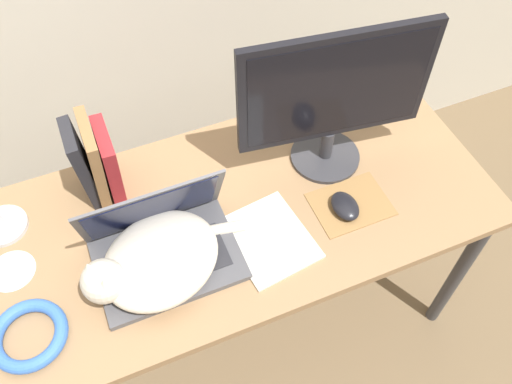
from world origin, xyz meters
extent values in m
cube|color=#93704C|center=(0.00, 0.33, 0.70)|extent=(1.43, 0.66, 0.03)
cylinder|color=#38383D|center=(0.67, 0.05, 0.34)|extent=(0.04, 0.04, 0.68)
cylinder|color=#38383D|center=(-0.67, 0.61, 0.34)|extent=(0.04, 0.04, 0.68)
cylinder|color=#38383D|center=(0.67, 0.61, 0.34)|extent=(0.04, 0.04, 0.68)
cube|color=#4C4C51|center=(-0.22, 0.24, 0.72)|extent=(0.36, 0.26, 0.02)
cube|color=#28282D|center=(-0.22, 0.23, 0.73)|extent=(0.30, 0.13, 0.00)
cube|color=#4C4C51|center=(-0.22, 0.32, 0.85)|extent=(0.36, 0.11, 0.24)
cube|color=#0F1433|center=(-0.22, 0.32, 0.85)|extent=(0.33, 0.09, 0.21)
ellipsoid|color=beige|center=(-0.24, 0.23, 0.76)|extent=(0.39, 0.36, 0.11)
sphere|color=beige|center=(-0.38, 0.21, 0.79)|extent=(0.11, 0.11, 0.11)
cone|color=beige|center=(-0.40, 0.23, 0.83)|extent=(0.04, 0.04, 0.03)
cone|color=beige|center=(-0.38, 0.18, 0.83)|extent=(0.04, 0.04, 0.03)
cylinder|color=beige|center=(-0.07, 0.27, 0.73)|extent=(0.14, 0.06, 0.03)
cylinder|color=#333338|center=(0.31, 0.40, 0.72)|extent=(0.20, 0.20, 0.01)
cylinder|color=#333338|center=(0.31, 0.40, 0.77)|extent=(0.04, 0.04, 0.10)
cube|color=black|center=(0.31, 0.40, 0.99)|extent=(0.52, 0.09, 0.34)
cube|color=black|center=(0.31, 0.39, 0.99)|extent=(0.47, 0.07, 0.30)
cube|color=olive|center=(0.30, 0.22, 0.71)|extent=(0.21, 0.16, 0.00)
ellipsoid|color=black|center=(0.27, 0.21, 0.73)|extent=(0.07, 0.10, 0.03)
cube|color=#232328|center=(-0.35, 0.54, 0.83)|extent=(0.04, 0.13, 0.24)
cube|color=olive|center=(-0.32, 0.54, 0.83)|extent=(0.04, 0.17, 0.25)
cube|color=maroon|center=(-0.29, 0.54, 0.81)|extent=(0.04, 0.16, 0.21)
cylinder|color=silver|center=(-0.60, 0.52, 0.72)|extent=(0.13, 0.13, 0.01)
torus|color=blue|center=(-0.58, 0.17, 0.73)|extent=(0.18, 0.18, 0.03)
cube|color=silver|center=(0.04, 0.21, 0.72)|extent=(0.23, 0.26, 0.01)
cylinder|color=silver|center=(-0.60, 0.37, 0.71)|extent=(0.12, 0.12, 0.00)
camera|label=1|loc=(-0.28, -0.47, 1.94)|focal=38.00mm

